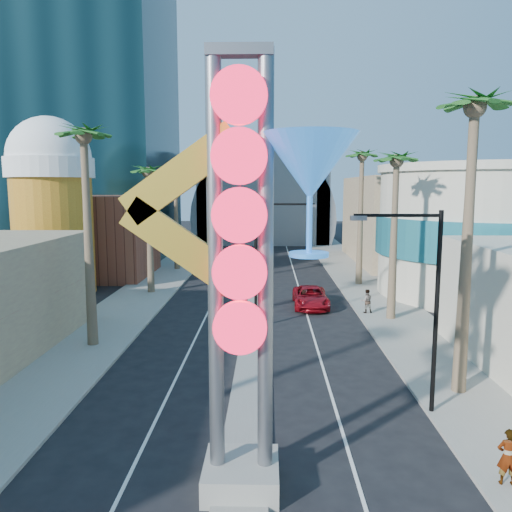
% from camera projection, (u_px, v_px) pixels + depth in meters
% --- Properties ---
extents(sidewalk_west, '(5.00, 100.00, 0.15)m').
position_uv_depth(sidewalk_west, '(158.00, 281.00, 46.70)').
color(sidewalk_west, gray).
rests_on(sidewalk_west, ground).
extents(sidewalk_east, '(5.00, 100.00, 0.15)m').
position_uv_depth(sidewalk_east, '(362.00, 282.00, 46.23)').
color(sidewalk_east, gray).
rests_on(sidewalk_east, ground).
extents(median, '(1.60, 84.00, 0.15)m').
position_uv_depth(median, '(260.00, 276.00, 49.44)').
color(median, gray).
rests_on(median, ground).
extents(hotel_tower, '(20.00, 20.00, 50.00)m').
position_uv_depth(hotel_tower, '(81.00, 53.00, 60.41)').
color(hotel_tower, black).
rests_on(hotel_tower, ground).
extents(brick_filler_west, '(10.00, 10.00, 8.00)m').
position_uv_depth(brick_filler_west, '(99.00, 236.00, 49.29)').
color(brick_filler_west, brown).
rests_on(brick_filler_west, ground).
extents(filler_east, '(10.00, 20.00, 10.00)m').
position_uv_depth(filler_east, '(398.00, 220.00, 58.27)').
color(filler_east, '#987B62').
rests_on(filler_east, ground).
extents(beer_mug, '(7.00, 7.00, 14.50)m').
position_uv_depth(beer_mug, '(52.00, 199.00, 40.86)').
color(beer_mug, '#AD5D17').
rests_on(beer_mug, ground).
extents(turquoise_building, '(16.60, 16.60, 10.60)m').
position_uv_depth(turquoise_building, '(481.00, 232.00, 40.37)').
color(turquoise_building, beige).
rests_on(turquoise_building, ground).
extents(canopy, '(22.00, 16.00, 22.00)m').
position_uv_depth(canopy, '(264.00, 215.00, 82.52)').
color(canopy, slate).
rests_on(canopy, ground).
extents(neon_sign, '(6.53, 2.60, 12.55)m').
position_uv_depth(neon_sign, '(270.00, 243.00, 13.73)').
color(neon_sign, gray).
rests_on(neon_sign, ground).
extents(streetlight_0, '(3.79, 0.25, 8.00)m').
position_uv_depth(streetlight_0, '(265.00, 251.00, 30.94)').
color(streetlight_0, black).
rests_on(streetlight_0, ground).
extents(streetlight_1, '(3.79, 0.25, 8.00)m').
position_uv_depth(streetlight_1, '(256.00, 223.00, 54.73)').
color(streetlight_1, black).
rests_on(streetlight_1, ground).
extents(streetlight_2, '(3.45, 0.25, 8.00)m').
position_uv_depth(streetlight_2, '(425.00, 294.00, 18.91)').
color(streetlight_2, black).
rests_on(streetlight_2, ground).
extents(palm_1, '(2.40, 2.40, 12.70)m').
position_uv_depth(palm_1, '(84.00, 149.00, 26.39)').
color(palm_1, brown).
rests_on(palm_1, ground).
extents(palm_2, '(2.40, 2.40, 11.20)m').
position_uv_depth(palm_2, '(148.00, 179.00, 40.44)').
color(palm_2, brown).
rests_on(palm_2, ground).
extents(palm_3, '(2.40, 2.40, 11.20)m').
position_uv_depth(palm_3, '(175.00, 181.00, 52.32)').
color(palm_3, brown).
rests_on(palm_3, ground).
extents(palm_5, '(2.40, 2.40, 13.20)m').
position_uv_depth(palm_5, '(474.00, 126.00, 19.95)').
color(palm_5, brown).
rests_on(palm_5, ground).
extents(palm_6, '(2.40, 2.40, 11.70)m').
position_uv_depth(palm_6, '(396.00, 170.00, 32.02)').
color(palm_6, brown).
rests_on(palm_6, ground).
extents(palm_7, '(2.40, 2.40, 12.70)m').
position_uv_depth(palm_7, '(362.00, 164.00, 43.78)').
color(palm_7, brown).
rests_on(palm_7, ground).
extents(red_pickup, '(2.50, 5.40, 1.50)m').
position_uv_depth(red_pickup, '(311.00, 297.00, 36.95)').
color(red_pickup, maroon).
rests_on(red_pickup, ground).
extents(pedestrian_a, '(0.66, 0.47, 1.72)m').
position_uv_depth(pedestrian_a, '(508.00, 457.00, 14.61)').
color(pedestrian_a, gray).
rests_on(pedestrian_a, sidewalk_east).
extents(pedestrian_b, '(0.85, 0.69, 1.65)m').
position_uv_depth(pedestrian_b, '(367.00, 301.00, 34.69)').
color(pedestrian_b, gray).
rests_on(pedestrian_b, sidewalk_east).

